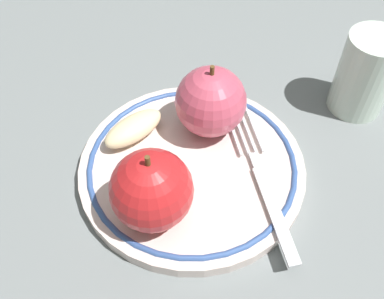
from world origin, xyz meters
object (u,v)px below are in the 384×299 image
(apple_red_whole, at_px, (211,102))
(fork, at_px, (263,180))
(drinking_glass, at_px, (365,74))
(apple_slice_front, at_px, (133,128))
(apple_second_whole, at_px, (152,190))
(plate, at_px, (192,166))

(apple_red_whole, bearing_deg, fork, -162.01)
(fork, relative_size, drinking_glass, 2.02)
(apple_red_whole, distance_m, apple_slice_front, 0.09)
(fork, bearing_deg, drinking_glass, -56.87)
(fork, xyz_separation_m, drinking_glass, (0.08, -0.15, 0.03))
(apple_second_whole, xyz_separation_m, drinking_glass, (0.09, -0.27, -0.01))
(apple_second_whole, height_order, drinking_glass, apple_second_whole)
(plate, relative_size, apple_second_whole, 2.78)
(apple_second_whole, xyz_separation_m, apple_slice_front, (0.10, -0.00, -0.03))
(apple_red_whole, height_order, fork, apple_red_whole)
(plate, bearing_deg, fork, -125.57)
(plate, distance_m, apple_red_whole, 0.07)
(apple_slice_front, distance_m, fork, 0.15)
(apple_slice_front, bearing_deg, drinking_glass, 152.03)
(apple_second_whole, bearing_deg, apple_red_whole, -43.00)
(fork, height_order, drinking_glass, drinking_glass)
(plate, xyz_separation_m, apple_red_whole, (0.04, -0.03, 0.05))
(apple_slice_front, height_order, fork, apple_slice_front)
(plate, xyz_separation_m, drinking_glass, (0.04, -0.21, 0.04))
(apple_second_whole, distance_m, fork, 0.12)
(plate, height_order, fork, fork)
(drinking_glass, bearing_deg, apple_slice_front, 87.45)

